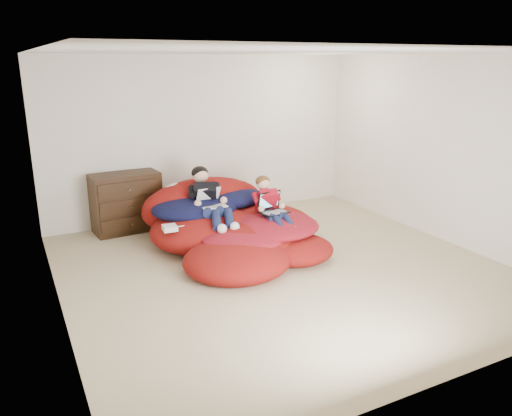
{
  "coord_description": "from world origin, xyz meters",
  "views": [
    {
      "loc": [
        -2.8,
        -4.81,
        2.41
      ],
      "look_at": [
        -0.19,
        0.32,
        0.7
      ],
      "focal_mm": 35.0,
      "sensor_mm": 36.0,
      "label": 1
    }
  ],
  "objects_px": {
    "dresser": "(126,202)",
    "younger_boy": "(270,203)",
    "older_boy": "(209,197)",
    "laptop_black": "(272,207)",
    "beanbag_pile": "(233,227)",
    "laptop_white": "(211,201)"
  },
  "relations": [
    {
      "from": "older_boy",
      "to": "dresser",
      "type": "bearing_deg",
      "value": 129.47
    },
    {
      "from": "older_boy",
      "to": "younger_boy",
      "type": "xyz_separation_m",
      "value": [
        0.7,
        -0.45,
        -0.07
      ]
    },
    {
      "from": "older_boy",
      "to": "laptop_white",
      "type": "relative_size",
      "value": 3.14
    },
    {
      "from": "beanbag_pile",
      "to": "laptop_black",
      "type": "bearing_deg",
      "value": -30.25
    },
    {
      "from": "laptop_white",
      "to": "younger_boy",
      "type": "bearing_deg",
      "value": -27.42
    },
    {
      "from": "dresser",
      "to": "younger_boy",
      "type": "bearing_deg",
      "value": -43.78
    },
    {
      "from": "dresser",
      "to": "laptop_black",
      "type": "bearing_deg",
      "value": -44.54
    },
    {
      "from": "younger_boy",
      "to": "laptop_black",
      "type": "relative_size",
      "value": 2.27
    },
    {
      "from": "older_boy",
      "to": "beanbag_pile",
      "type": "bearing_deg",
      "value": -42.29
    },
    {
      "from": "laptop_white",
      "to": "older_boy",
      "type": "bearing_deg",
      "value": 90.0
    },
    {
      "from": "beanbag_pile",
      "to": "laptop_white",
      "type": "relative_size",
      "value": 7.03
    },
    {
      "from": "laptop_white",
      "to": "laptop_black",
      "type": "height_order",
      "value": "laptop_white"
    },
    {
      "from": "dresser",
      "to": "younger_boy",
      "type": "distance_m",
      "value": 2.18
    },
    {
      "from": "older_boy",
      "to": "laptop_white",
      "type": "bearing_deg",
      "value": -90.0
    },
    {
      "from": "laptop_black",
      "to": "beanbag_pile",
      "type": "bearing_deg",
      "value": 149.75
    },
    {
      "from": "older_boy",
      "to": "laptop_black",
      "type": "bearing_deg",
      "value": -34.89
    },
    {
      "from": "dresser",
      "to": "younger_boy",
      "type": "xyz_separation_m",
      "value": [
        1.57,
        -1.5,
        0.17
      ]
    },
    {
      "from": "dresser",
      "to": "laptop_black",
      "type": "relative_size",
      "value": 2.52
    },
    {
      "from": "older_boy",
      "to": "laptop_black",
      "type": "relative_size",
      "value": 2.85
    },
    {
      "from": "beanbag_pile",
      "to": "younger_boy",
      "type": "xyz_separation_m",
      "value": [
        0.45,
        -0.22,
        0.33
      ]
    },
    {
      "from": "beanbag_pile",
      "to": "younger_boy",
      "type": "relative_size",
      "value": 2.81
    },
    {
      "from": "beanbag_pile",
      "to": "laptop_black",
      "type": "height_order",
      "value": "beanbag_pile"
    }
  ]
}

